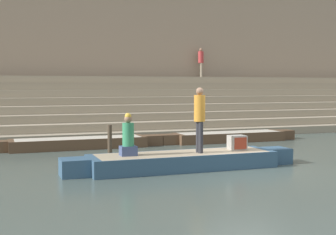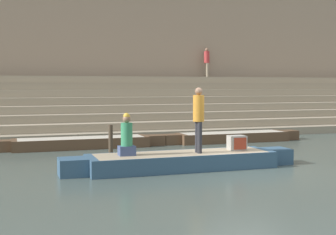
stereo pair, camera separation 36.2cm
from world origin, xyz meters
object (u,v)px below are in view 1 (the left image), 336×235
(person_standing, at_px, (200,115))
(tv_set, at_px, (237,143))
(moored_boat_distant, at_px, (79,143))
(rowboat_main, at_px, (183,160))
(moored_boat_shore, at_px, (229,136))
(mooring_post, at_px, (110,142))
(person_rowing, at_px, (128,138))
(person_on_steps, at_px, (201,60))

(person_standing, distance_m, tv_set, 1.54)
(moored_boat_distant, bearing_deg, rowboat_main, -68.64)
(rowboat_main, xyz_separation_m, moored_boat_shore, (4.16, 5.26, -0.03))
(rowboat_main, height_order, mooring_post, mooring_post)
(person_rowing, distance_m, tv_set, 3.26)
(mooring_post, bearing_deg, person_on_steps, 52.50)
(mooring_post, bearing_deg, person_rowing, -92.17)
(person_rowing, relative_size, mooring_post, 1.07)
(rowboat_main, height_order, moored_boat_shore, rowboat_main)
(person_rowing, bearing_deg, moored_boat_shore, 30.58)
(mooring_post, bearing_deg, rowboat_main, -61.27)
(moored_boat_distant, xyz_separation_m, person_on_steps, (8.08, 7.21, 3.52))
(rowboat_main, bearing_deg, mooring_post, 118.61)
(mooring_post, bearing_deg, moored_boat_shore, 25.07)
(rowboat_main, relative_size, moored_boat_shore, 1.12)
(person_standing, relative_size, person_rowing, 1.59)
(mooring_post, relative_size, person_on_steps, 0.65)
(moored_boat_distant, height_order, person_on_steps, person_on_steps)
(rowboat_main, distance_m, moored_boat_distant, 5.61)
(moored_boat_distant, distance_m, person_on_steps, 11.39)
(person_standing, distance_m, moored_boat_distant, 6.04)
(rowboat_main, bearing_deg, tv_set, 1.58)
(tv_set, bearing_deg, person_rowing, -176.56)
(rowboat_main, bearing_deg, person_standing, -17.17)
(rowboat_main, distance_m, person_standing, 1.34)
(moored_boat_shore, relative_size, mooring_post, 5.65)
(moored_boat_shore, distance_m, mooring_post, 6.20)
(tv_set, bearing_deg, mooring_post, 143.96)
(person_rowing, bearing_deg, mooring_post, 75.98)
(rowboat_main, distance_m, tv_set, 1.76)
(mooring_post, bearing_deg, moored_boat_distant, 101.93)
(person_standing, distance_m, person_on_steps, 13.98)
(moored_boat_shore, relative_size, person_on_steps, 3.67)
(person_rowing, relative_size, moored_boat_shore, 0.19)
(moored_boat_distant, bearing_deg, person_on_steps, 42.25)
(moored_boat_shore, bearing_deg, tv_set, -116.39)
(moored_boat_distant, bearing_deg, moored_boat_shore, 0.67)
(tv_set, bearing_deg, rowboat_main, -174.99)
(rowboat_main, distance_m, person_on_steps, 14.29)
(moored_boat_shore, xyz_separation_m, mooring_post, (-5.61, -2.62, 0.32))
(tv_set, distance_m, moored_boat_shore, 5.77)
(person_rowing, relative_size, person_on_steps, 0.70)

